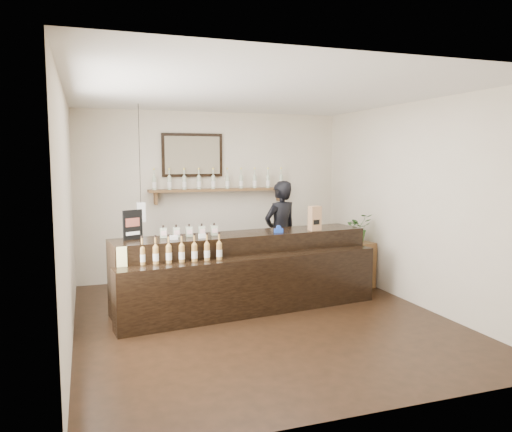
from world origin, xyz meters
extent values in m
plane|color=black|center=(0.00, 0.00, 0.00)|extent=(5.00, 5.00, 0.00)
plane|color=beige|center=(0.00, 2.50, 1.40)|extent=(4.50, 0.00, 4.50)
plane|color=beige|center=(0.00, -2.50, 1.40)|extent=(4.50, 0.00, 4.50)
plane|color=beige|center=(-2.25, 0.00, 1.40)|extent=(0.00, 5.00, 5.00)
plane|color=beige|center=(2.25, 0.00, 1.40)|extent=(0.00, 5.00, 5.00)
plane|color=white|center=(0.00, 0.00, 2.80)|extent=(5.00, 5.00, 0.00)
cube|color=brown|center=(0.10, 2.37, 1.50)|extent=(2.40, 0.25, 0.04)
cube|color=brown|center=(-0.98, 2.40, 1.38)|extent=(0.04, 0.20, 0.20)
cube|color=brown|center=(1.18, 2.40, 1.38)|extent=(0.04, 0.20, 0.20)
cube|color=black|center=(-0.35, 2.47, 2.08)|extent=(1.02, 0.04, 0.72)
cube|color=#483E2E|center=(-0.35, 2.44, 2.08)|extent=(0.92, 0.01, 0.62)
cube|color=white|center=(-1.30, 1.60, 1.25)|extent=(0.12, 0.12, 0.28)
cylinder|color=black|center=(-1.30, 1.60, 2.09)|extent=(0.01, 0.01, 1.41)
cylinder|color=#B5C3A3|center=(-1.00, 2.37, 1.62)|extent=(0.07, 0.07, 0.20)
cone|color=#B5C3A3|center=(-1.00, 2.37, 1.75)|extent=(0.07, 0.07, 0.05)
cylinder|color=#B5C3A3|center=(-1.00, 2.37, 1.81)|extent=(0.02, 0.02, 0.07)
cylinder|color=yellow|center=(-1.00, 2.37, 1.86)|extent=(0.03, 0.03, 0.02)
cylinder|color=white|center=(-1.00, 2.37, 1.60)|extent=(0.07, 0.07, 0.09)
cylinder|color=#B5C3A3|center=(-0.76, 2.37, 1.62)|extent=(0.07, 0.07, 0.20)
cone|color=#B5C3A3|center=(-0.76, 2.37, 1.75)|extent=(0.07, 0.07, 0.05)
cylinder|color=#B5C3A3|center=(-0.76, 2.37, 1.81)|extent=(0.02, 0.02, 0.07)
cylinder|color=yellow|center=(-0.76, 2.37, 1.86)|extent=(0.03, 0.03, 0.02)
cylinder|color=white|center=(-0.76, 2.37, 1.60)|extent=(0.07, 0.07, 0.09)
cylinder|color=#B5C3A3|center=(-0.51, 2.37, 1.62)|extent=(0.07, 0.07, 0.20)
cone|color=#B5C3A3|center=(-0.51, 2.37, 1.75)|extent=(0.07, 0.07, 0.05)
cylinder|color=#B5C3A3|center=(-0.51, 2.37, 1.81)|extent=(0.02, 0.02, 0.07)
cylinder|color=yellow|center=(-0.51, 2.37, 1.86)|extent=(0.03, 0.03, 0.02)
cylinder|color=white|center=(-0.51, 2.37, 1.60)|extent=(0.07, 0.07, 0.09)
cylinder|color=#B5C3A3|center=(-0.27, 2.37, 1.62)|extent=(0.07, 0.07, 0.20)
cone|color=#B5C3A3|center=(-0.27, 2.37, 1.75)|extent=(0.07, 0.07, 0.05)
cylinder|color=#B5C3A3|center=(-0.27, 2.37, 1.81)|extent=(0.02, 0.02, 0.07)
cylinder|color=yellow|center=(-0.27, 2.37, 1.86)|extent=(0.03, 0.03, 0.02)
cylinder|color=white|center=(-0.27, 2.37, 1.60)|extent=(0.07, 0.07, 0.09)
cylinder|color=#B5C3A3|center=(-0.02, 2.37, 1.62)|extent=(0.07, 0.07, 0.20)
cone|color=#B5C3A3|center=(-0.02, 2.37, 1.75)|extent=(0.07, 0.07, 0.05)
cylinder|color=#B5C3A3|center=(-0.02, 2.37, 1.81)|extent=(0.02, 0.02, 0.07)
cylinder|color=yellow|center=(-0.02, 2.37, 1.86)|extent=(0.03, 0.03, 0.02)
cylinder|color=white|center=(-0.02, 2.37, 1.60)|extent=(0.07, 0.07, 0.09)
cylinder|color=#B5C3A3|center=(0.22, 2.37, 1.62)|extent=(0.07, 0.07, 0.20)
cone|color=#B5C3A3|center=(0.22, 2.37, 1.75)|extent=(0.07, 0.07, 0.05)
cylinder|color=#B5C3A3|center=(0.22, 2.37, 1.81)|extent=(0.02, 0.02, 0.07)
cylinder|color=yellow|center=(0.22, 2.37, 1.86)|extent=(0.03, 0.03, 0.02)
cylinder|color=white|center=(0.22, 2.37, 1.60)|extent=(0.07, 0.07, 0.09)
cylinder|color=#B5C3A3|center=(0.47, 2.37, 1.62)|extent=(0.07, 0.07, 0.20)
cone|color=#B5C3A3|center=(0.47, 2.37, 1.75)|extent=(0.07, 0.07, 0.05)
cylinder|color=#B5C3A3|center=(0.47, 2.37, 1.81)|extent=(0.02, 0.02, 0.07)
cylinder|color=yellow|center=(0.47, 2.37, 1.86)|extent=(0.03, 0.03, 0.02)
cylinder|color=white|center=(0.47, 2.37, 1.60)|extent=(0.07, 0.07, 0.09)
cylinder|color=#B5C3A3|center=(0.71, 2.37, 1.62)|extent=(0.07, 0.07, 0.20)
cone|color=#B5C3A3|center=(0.71, 2.37, 1.75)|extent=(0.07, 0.07, 0.05)
cylinder|color=#B5C3A3|center=(0.71, 2.37, 1.81)|extent=(0.02, 0.02, 0.07)
cylinder|color=yellow|center=(0.71, 2.37, 1.86)|extent=(0.03, 0.03, 0.02)
cylinder|color=white|center=(0.71, 2.37, 1.60)|extent=(0.07, 0.07, 0.09)
cylinder|color=#B5C3A3|center=(0.96, 2.37, 1.62)|extent=(0.07, 0.07, 0.20)
cone|color=#B5C3A3|center=(0.96, 2.37, 1.75)|extent=(0.07, 0.07, 0.05)
cylinder|color=#B5C3A3|center=(0.96, 2.37, 1.81)|extent=(0.02, 0.02, 0.07)
cylinder|color=yellow|center=(0.96, 2.37, 1.86)|extent=(0.03, 0.03, 0.02)
cylinder|color=white|center=(0.96, 2.37, 1.60)|extent=(0.07, 0.07, 0.09)
cylinder|color=#B5C3A3|center=(1.20, 2.37, 1.62)|extent=(0.07, 0.07, 0.20)
cone|color=#B5C3A3|center=(1.20, 2.37, 1.75)|extent=(0.07, 0.07, 0.05)
cylinder|color=#B5C3A3|center=(1.20, 2.37, 1.81)|extent=(0.02, 0.02, 0.07)
cylinder|color=yellow|center=(1.20, 2.37, 1.86)|extent=(0.03, 0.03, 0.02)
cylinder|color=white|center=(1.20, 2.37, 1.60)|extent=(0.07, 0.07, 0.09)
cube|color=black|center=(-0.02, 0.70, 0.50)|extent=(3.64, 1.07, 1.00)
cube|color=black|center=(-0.02, 0.23, 0.38)|extent=(3.60, 0.75, 0.76)
cube|color=white|center=(-1.02, 0.47, 1.03)|extent=(0.10, 0.04, 0.05)
cube|color=white|center=(-0.65, 0.47, 1.03)|extent=(0.10, 0.04, 0.05)
cube|color=#E9E38E|center=(-1.68, 0.23, 0.82)|extent=(0.12, 0.12, 0.12)
cube|color=#E9E38E|center=(-1.68, 0.23, 0.94)|extent=(0.12, 0.12, 0.12)
cube|color=#B5C3A3|center=(-1.12, 0.65, 1.07)|extent=(0.08, 0.08, 0.13)
cube|color=#FAC5C2|center=(-1.12, 0.60, 1.07)|extent=(0.07, 0.00, 0.06)
cylinder|color=black|center=(-1.12, 0.65, 1.15)|extent=(0.02, 0.02, 0.03)
cube|color=#B5C3A3|center=(-0.95, 0.65, 1.07)|extent=(0.08, 0.08, 0.13)
cube|color=#FAC5C2|center=(-0.95, 0.60, 1.07)|extent=(0.07, 0.00, 0.06)
cylinder|color=black|center=(-0.95, 0.65, 1.15)|extent=(0.02, 0.02, 0.03)
cube|color=#B5C3A3|center=(-0.79, 0.65, 1.07)|extent=(0.08, 0.08, 0.13)
cube|color=#FAC5C2|center=(-0.79, 0.60, 1.07)|extent=(0.07, 0.00, 0.06)
cylinder|color=black|center=(-0.79, 0.65, 1.15)|extent=(0.02, 0.02, 0.03)
cube|color=#B5C3A3|center=(-0.62, 0.65, 1.07)|extent=(0.08, 0.08, 0.13)
cube|color=#FAC5C2|center=(-0.62, 0.60, 1.07)|extent=(0.07, 0.00, 0.06)
cylinder|color=black|center=(-0.62, 0.65, 1.15)|extent=(0.02, 0.02, 0.03)
cube|color=#B5C3A3|center=(-0.45, 0.65, 1.07)|extent=(0.08, 0.08, 0.13)
cube|color=#FAC5C2|center=(-0.45, 0.60, 1.07)|extent=(0.07, 0.00, 0.06)
cylinder|color=black|center=(-0.45, 0.65, 1.15)|extent=(0.02, 0.02, 0.03)
cylinder|color=#A47537|center=(-1.44, 0.23, 0.86)|extent=(0.07, 0.07, 0.20)
cone|color=#A47537|center=(-1.44, 0.23, 0.99)|extent=(0.07, 0.07, 0.05)
cylinder|color=#A47537|center=(-1.44, 0.23, 1.05)|extent=(0.02, 0.02, 0.07)
cylinder|color=black|center=(-1.44, 0.23, 1.10)|extent=(0.03, 0.03, 0.02)
cylinder|color=white|center=(-1.44, 0.23, 0.84)|extent=(0.07, 0.07, 0.09)
cylinder|color=#A47537|center=(-1.28, 0.23, 0.86)|extent=(0.07, 0.07, 0.20)
cone|color=#A47537|center=(-1.28, 0.23, 0.99)|extent=(0.07, 0.07, 0.05)
cylinder|color=#A47537|center=(-1.28, 0.23, 1.05)|extent=(0.02, 0.02, 0.07)
cylinder|color=black|center=(-1.28, 0.23, 1.10)|extent=(0.03, 0.03, 0.02)
cylinder|color=white|center=(-1.28, 0.23, 0.84)|extent=(0.07, 0.07, 0.09)
cylinder|color=#A47537|center=(-1.12, 0.23, 0.86)|extent=(0.07, 0.07, 0.20)
cone|color=#A47537|center=(-1.12, 0.23, 0.99)|extent=(0.07, 0.07, 0.05)
cylinder|color=#A47537|center=(-1.12, 0.23, 1.05)|extent=(0.02, 0.02, 0.07)
cylinder|color=black|center=(-1.12, 0.23, 1.10)|extent=(0.03, 0.03, 0.02)
cylinder|color=white|center=(-1.12, 0.23, 0.84)|extent=(0.07, 0.07, 0.09)
cylinder|color=#A47537|center=(-0.96, 0.23, 0.86)|extent=(0.07, 0.07, 0.20)
cone|color=#A47537|center=(-0.96, 0.23, 0.99)|extent=(0.07, 0.07, 0.05)
cylinder|color=#A47537|center=(-0.96, 0.23, 1.05)|extent=(0.02, 0.02, 0.07)
cylinder|color=black|center=(-0.96, 0.23, 1.10)|extent=(0.03, 0.03, 0.02)
cylinder|color=white|center=(-0.96, 0.23, 0.84)|extent=(0.07, 0.07, 0.09)
cylinder|color=#A47537|center=(-0.81, 0.23, 0.86)|extent=(0.07, 0.07, 0.20)
cone|color=#A47537|center=(-0.81, 0.23, 0.99)|extent=(0.07, 0.07, 0.05)
cylinder|color=#A47537|center=(-0.81, 0.23, 1.05)|extent=(0.02, 0.02, 0.07)
cylinder|color=black|center=(-0.81, 0.23, 1.10)|extent=(0.03, 0.03, 0.02)
cylinder|color=white|center=(-0.81, 0.23, 0.84)|extent=(0.07, 0.07, 0.09)
cylinder|color=#A47537|center=(-0.65, 0.23, 0.86)|extent=(0.07, 0.07, 0.20)
cone|color=#A47537|center=(-0.65, 0.23, 0.99)|extent=(0.07, 0.07, 0.05)
cylinder|color=#A47537|center=(-0.65, 0.23, 1.05)|extent=(0.02, 0.02, 0.07)
cylinder|color=black|center=(-0.65, 0.23, 1.10)|extent=(0.03, 0.03, 0.02)
cylinder|color=white|center=(-0.65, 0.23, 0.84)|extent=(0.07, 0.07, 0.09)
cylinder|color=#A47537|center=(-0.49, 0.23, 0.86)|extent=(0.07, 0.07, 0.20)
cone|color=#A47537|center=(-0.49, 0.23, 0.99)|extent=(0.07, 0.07, 0.05)
cylinder|color=#A47537|center=(-0.49, 0.23, 1.05)|extent=(0.02, 0.02, 0.07)
cylinder|color=black|center=(-0.49, 0.23, 1.10)|extent=(0.03, 0.03, 0.02)
cylinder|color=white|center=(-0.49, 0.23, 0.84)|extent=(0.07, 0.07, 0.09)
cube|color=black|center=(-1.51, 0.64, 1.19)|extent=(0.25, 0.13, 0.38)
cube|color=brown|center=(-1.51, 0.63, 1.22)|extent=(0.18, 0.09, 0.11)
cube|color=white|center=(-1.51, 0.63, 1.08)|extent=(0.18, 0.09, 0.04)
cube|color=#A3774E|center=(1.03, 0.64, 1.18)|extent=(0.17, 0.14, 0.35)
cube|color=black|center=(1.03, 0.58, 1.13)|extent=(0.10, 0.01, 0.07)
cube|color=#1940B4|center=(0.46, 0.61, 1.03)|extent=(0.12, 0.05, 0.06)
cylinder|color=#1940B4|center=(0.46, 0.61, 1.07)|extent=(0.07, 0.03, 0.06)
cube|color=brown|center=(2.00, 1.08, 0.36)|extent=(0.43, 0.54, 0.71)
imported|color=#305A24|center=(2.00, 1.08, 0.94)|extent=(0.42, 0.37, 0.45)
imported|color=black|center=(0.87, 1.55, 0.95)|extent=(0.80, 0.65, 1.90)
camera|label=1|loc=(-2.06, -5.77, 2.02)|focal=35.00mm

